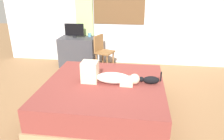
{
  "coord_description": "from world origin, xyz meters",
  "views": [
    {
      "loc": [
        0.45,
        -3.05,
        1.95
      ],
      "look_at": [
        0.01,
        0.18,
        0.65
      ],
      "focal_mm": 33.63,
      "sensor_mm": 36.0,
      "label": 1
    }
  ],
  "objects": [
    {
      "name": "ground_plane",
      "position": [
        0.0,
        0.0,
        0.0
      ],
      "size": [
        16.0,
        16.0,
        0.0
      ],
      "primitive_type": "plane",
      "color": "olive"
    },
    {
      "name": "curtain_left",
      "position": [
        -0.99,
        2.3,
        1.31
      ],
      "size": [
        0.44,
        0.06,
        2.62
      ],
      "primitive_type": "cube",
      "color": "#ADCC75",
      "rests_on": "ground"
    },
    {
      "name": "back_wall_with_window",
      "position": [
        -0.0,
        2.42,
        1.46
      ],
      "size": [
        6.4,
        0.14,
        2.9
      ],
      "color": "silver",
      "rests_on": "ground"
    },
    {
      "name": "cat",
      "position": [
        0.64,
        0.04,
        0.56
      ],
      "size": [
        0.36,
        0.13,
        0.21
      ],
      "color": "black",
      "rests_on": "bed"
    },
    {
      "name": "person_lying",
      "position": [
        -0.04,
        0.01,
        0.61
      ],
      "size": [
        0.94,
        0.28,
        0.34
      ],
      "color": "silver",
      "rests_on": "bed"
    },
    {
      "name": "chair_by_desk",
      "position": [
        -0.45,
        1.8,
        0.51
      ],
      "size": [
        0.49,
        0.49,
        0.86
      ],
      "color": "brown",
      "rests_on": "ground"
    },
    {
      "name": "desk",
      "position": [
        -1.13,
        2.02,
        0.37
      ],
      "size": [
        0.9,
        0.56,
        0.74
      ],
      "color": "#38383D",
      "rests_on": "ground"
    },
    {
      "name": "cup",
      "position": [
        -0.83,
        2.14,
        0.79
      ],
      "size": [
        0.08,
        0.08,
        0.1
      ],
      "primitive_type": "cylinder",
      "color": "teal",
      "rests_on": "desk"
    },
    {
      "name": "bed",
      "position": [
        -0.09,
        -0.02,
        0.25
      ],
      "size": [
        1.96,
        1.94,
        0.5
      ],
      "color": "#997A56",
      "rests_on": "ground"
    },
    {
      "name": "tv_monitor",
      "position": [
        -1.19,
        2.02,
        0.92
      ],
      "size": [
        0.48,
        0.1,
        0.35
      ],
      "color": "black",
      "rests_on": "desk"
    }
  ]
}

